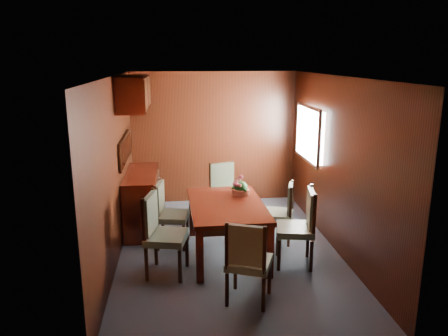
{
  "coord_description": "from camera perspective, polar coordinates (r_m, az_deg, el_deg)",
  "views": [
    {
      "loc": [
        -0.69,
        -5.64,
        2.63
      ],
      "look_at": [
        0.0,
        0.57,
        1.05
      ],
      "focal_mm": 35.0,
      "sensor_mm": 36.0,
      "label": 1
    }
  ],
  "objects": [
    {
      "name": "flower_centerpiece",
      "position": [
        6.22,
        2.22,
        -2.29
      ],
      "size": [
        0.27,
        0.27,
        0.27
      ],
      "color": "#BA5238",
      "rests_on": "dining_table"
    },
    {
      "name": "chair_left_near",
      "position": [
        5.46,
        -8.35,
        -7.98
      ],
      "size": [
        0.57,
        0.59,
        1.05
      ],
      "rotation": [
        0.0,
        0.0,
        -1.79
      ],
      "color": "black",
      "rests_on": "ground"
    },
    {
      "name": "chair_left_far",
      "position": [
        6.27,
        -7.41,
        -5.52
      ],
      "size": [
        0.5,
        0.51,
        0.95
      ],
      "rotation": [
        0.0,
        0.0,
        -1.74
      ],
      "color": "black",
      "rests_on": "ground"
    },
    {
      "name": "sideboard",
      "position": [
        7.01,
        -10.63,
        -4.18
      ],
      "size": [
        0.48,
        1.4,
        0.9
      ],
      "primitive_type": "cube",
      "color": "black",
      "rests_on": "ground"
    },
    {
      "name": "room_shell",
      "position": [
        6.08,
        -0.73,
        4.73
      ],
      "size": [
        3.06,
        4.52,
        2.41
      ],
      "color": "black",
      "rests_on": "ground"
    },
    {
      "name": "dining_table",
      "position": [
        5.9,
        0.35,
        -5.58
      ],
      "size": [
        1.02,
        1.59,
        0.74
      ],
      "rotation": [
        0.0,
        0.0,
        0.02
      ],
      "color": "black",
      "rests_on": "ground"
    },
    {
      "name": "chair_right_far",
      "position": [
        6.43,
        7.72,
        -5.36
      ],
      "size": [
        0.52,
        0.53,
        0.89
      ],
      "rotation": [
        0.0,
        0.0,
        1.25
      ],
      "color": "black",
      "rests_on": "ground"
    },
    {
      "name": "chair_head",
      "position": [
        4.79,
        3.12,
        -11.67
      ],
      "size": [
        0.59,
        0.58,
        0.97
      ],
      "rotation": [
        0.0,
        0.0,
        -0.38
      ],
      "color": "black",
      "rests_on": "ground"
    },
    {
      "name": "chair_foot",
      "position": [
        7.18,
        0.08,
        -2.73
      ],
      "size": [
        0.58,
        0.57,
        0.97
      ],
      "rotation": [
        0.0,
        0.0,
        3.48
      ],
      "color": "black",
      "rests_on": "ground"
    },
    {
      "name": "ground",
      "position": [
        6.26,
        0.59,
        -10.66
      ],
      "size": [
        4.5,
        4.5,
        0.0
      ],
      "primitive_type": "plane",
      "color": "#3B4450",
      "rests_on": "ground"
    },
    {
      "name": "chair_right_near",
      "position": [
        5.74,
        10.04,
        -7.06
      ],
      "size": [
        0.55,
        0.57,
        1.03
      ],
      "rotation": [
        0.0,
        0.0,
        1.38
      ],
      "color": "black",
      "rests_on": "ground"
    }
  ]
}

